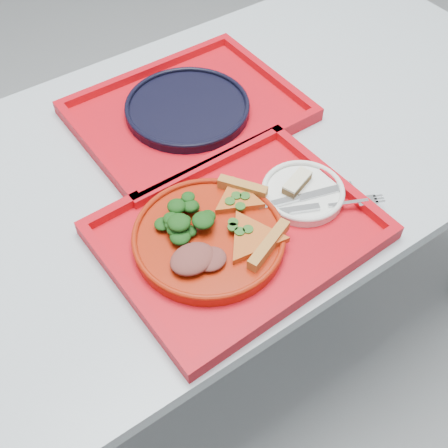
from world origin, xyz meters
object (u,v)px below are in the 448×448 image
at_px(tray_far, 188,114).
at_px(navy_plate, 187,109).
at_px(dinner_plate, 209,239).
at_px(tray_main, 238,234).
at_px(dessert_bar, 297,182).

relative_size(tray_far, navy_plate, 1.73).
height_order(tray_far, dinner_plate, dinner_plate).
height_order(tray_main, dessert_bar, dessert_bar).
distance_m(tray_main, navy_plate, 0.34).
bearing_deg(tray_far, dinner_plate, -117.11).
xyz_separation_m(tray_far, dinner_plate, (-0.16, -0.31, 0.02)).
bearing_deg(tray_far, tray_main, -108.00).
distance_m(dinner_plate, navy_plate, 0.35).
bearing_deg(navy_plate, dessert_bar, -82.10).
bearing_deg(navy_plate, tray_far, -90.00).
distance_m(tray_main, dinner_plate, 0.06).
relative_size(tray_main, navy_plate, 1.73).
xyz_separation_m(tray_main, tray_far, (0.10, 0.32, 0.00)).
xyz_separation_m(navy_plate, dessert_bar, (0.04, -0.31, 0.02)).
distance_m(tray_main, dessert_bar, 0.15).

